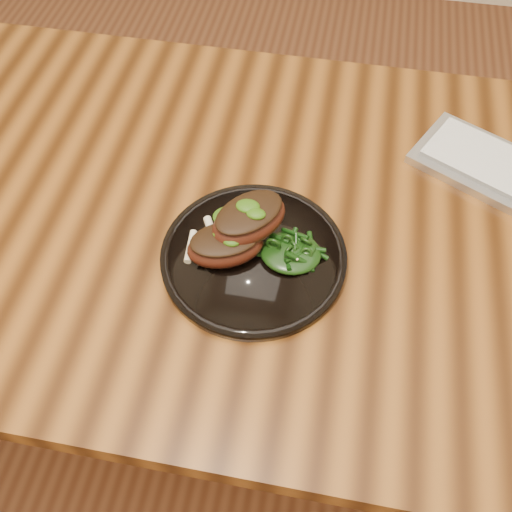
{
  "coord_description": "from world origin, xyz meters",
  "views": [
    {
      "loc": [
        0.08,
        -0.57,
        1.43
      ],
      "look_at": [
        -0.01,
        -0.11,
        0.78
      ],
      "focal_mm": 40.0,
      "sensor_mm": 36.0,
      "label": 1
    }
  ],
  "objects_px": {
    "desk": "(273,244)",
    "plate": "(254,256)",
    "lamb_chop_front": "(225,245)",
    "greens_heap": "(291,250)"
  },
  "relations": [
    {
      "from": "lamb_chop_front",
      "to": "greens_heap",
      "type": "bearing_deg",
      "value": 8.94
    },
    {
      "from": "desk",
      "to": "greens_heap",
      "type": "xyz_separation_m",
      "value": [
        0.04,
        -0.09,
        0.11
      ]
    },
    {
      "from": "desk",
      "to": "plate",
      "type": "distance_m",
      "value": 0.13
    },
    {
      "from": "desk",
      "to": "plate",
      "type": "height_order",
      "value": "plate"
    },
    {
      "from": "greens_heap",
      "to": "desk",
      "type": "bearing_deg",
      "value": 112.72
    },
    {
      "from": "desk",
      "to": "greens_heap",
      "type": "height_order",
      "value": "greens_heap"
    },
    {
      "from": "plate",
      "to": "lamb_chop_front",
      "type": "relative_size",
      "value": 2.1
    },
    {
      "from": "desk",
      "to": "lamb_chop_front",
      "type": "relative_size",
      "value": 12.45
    },
    {
      "from": "desk",
      "to": "plate",
      "type": "xyz_separation_m",
      "value": [
        -0.02,
        -0.09,
        0.09
      ]
    },
    {
      "from": "lamb_chop_front",
      "to": "greens_heap",
      "type": "distance_m",
      "value": 0.09
    }
  ]
}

